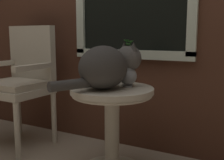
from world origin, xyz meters
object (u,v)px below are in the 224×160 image
object	(u,v)px
pewter_vase_with_ivy	(128,72)
cat	(107,66)
wicker_chair	(22,78)
wicker_side_table	(112,114)

from	to	relation	value
pewter_vase_with_ivy	cat	bearing A→B (deg)	-122.15
wicker_chair	wicker_side_table	bearing A→B (deg)	-7.35
wicker_side_table	pewter_vase_with_ivy	xyz separation A→B (m)	(0.07, 0.08, 0.28)
cat	pewter_vase_with_ivy	size ratio (longest dim) A/B	2.01
wicker_chair	cat	world-z (taller)	wicker_chair
cat	pewter_vase_with_ivy	world-z (taller)	pewter_vase_with_ivy
wicker_side_table	pewter_vase_with_ivy	world-z (taller)	pewter_vase_with_ivy
wicker_chair	cat	distance (m)	0.94
wicker_side_table	wicker_chair	xyz separation A→B (m)	(-0.92, 0.12, 0.16)
pewter_vase_with_ivy	wicker_chair	bearing A→B (deg)	177.88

